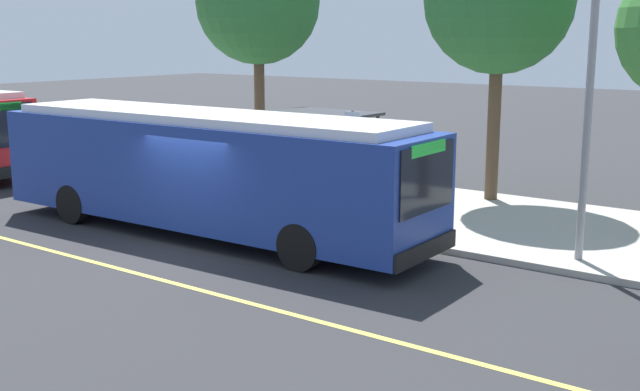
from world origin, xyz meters
TOP-DOWN VIEW (x-y plane):
  - ground_plane at (0.00, 0.00)m, footprint 120.00×120.00m
  - sidewalk_curb at (0.00, 6.00)m, footprint 44.00×6.40m
  - lane_stripe_center at (0.00, -2.20)m, footprint 36.00×0.14m
  - transit_bus_main at (-0.66, 1.01)m, footprint 11.97×2.86m
  - bus_shelter at (-0.63, 5.75)m, footprint 2.90×1.60m
  - waiting_bench at (-0.17, 5.71)m, footprint 1.60×0.48m
  - route_sign_post at (1.94, 3.40)m, footprint 0.44×0.08m
  - pedestrian_commuter at (-2.53, 4.79)m, footprint 0.24×0.40m
  - street_tree_near_shelter at (-5.31, 8.36)m, footprint 4.18×4.18m
  - street_tree_downstreet at (3.38, 8.31)m, footprint 4.09×4.09m
  - utility_pole at (7.49, 3.65)m, footprint 0.16×0.16m

SIDE VIEW (x-z plane):
  - ground_plane at x=0.00m, z-range 0.00..0.00m
  - lane_stripe_center at x=0.00m, z-range 0.00..0.01m
  - sidewalk_curb at x=0.00m, z-range 0.00..0.15m
  - waiting_bench at x=-0.17m, z-range 0.16..1.11m
  - pedestrian_commuter at x=-2.53m, z-range 0.27..1.96m
  - transit_bus_main at x=-0.66m, z-range 0.14..3.09m
  - bus_shelter at x=-0.63m, z-range 0.68..3.16m
  - route_sign_post at x=1.94m, z-range 0.56..3.36m
  - utility_pole at x=7.49m, z-range 0.15..6.55m
  - street_tree_downstreet at x=3.38m, z-range 1.87..9.46m
  - street_tree_near_shelter at x=-5.31m, z-range 1.91..9.67m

